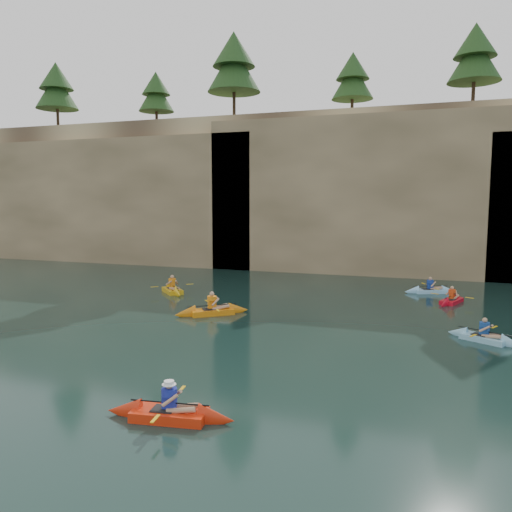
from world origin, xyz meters
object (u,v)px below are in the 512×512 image
(main_kayaker, at_px, (170,413))
(kayaker_orange, at_px, (212,311))
(kayaker_red_far, at_px, (452,300))
(kayaker_ltblue_near, at_px, (484,338))

(main_kayaker, relative_size, kayaker_orange, 1.02)
(kayaker_orange, relative_size, kayaker_red_far, 1.08)
(main_kayaker, distance_m, kayaker_orange, 11.01)
(main_kayaker, xyz_separation_m, kayaker_ltblue_near, (7.89, 9.75, -0.02))
(kayaker_ltblue_near, relative_size, kayaker_red_far, 0.94)
(kayaker_red_far, bearing_deg, kayaker_ltblue_near, -152.04)
(main_kayaker, bearing_deg, kayaker_orange, 100.44)
(kayaker_red_far, bearing_deg, kayaker_orange, 142.18)
(kayaker_orange, xyz_separation_m, kayaker_red_far, (10.57, 6.35, -0.03))
(kayaker_orange, distance_m, kayaker_ltblue_near, 11.42)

